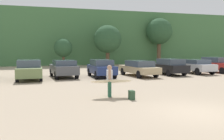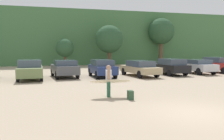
# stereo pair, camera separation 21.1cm
# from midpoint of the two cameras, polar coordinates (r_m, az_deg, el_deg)

# --- Properties ---
(ground_plane) EXTENTS (120.00, 120.00, 0.00)m
(ground_plane) POSITION_cam_midpoint_polar(r_m,az_deg,el_deg) (10.34, 19.57, -9.32)
(ground_plane) COLOR tan
(hillside_ridge) EXTENTS (108.00, 12.00, 8.54)m
(hillside_ridge) POSITION_cam_midpoint_polar(r_m,az_deg,el_deg) (43.86, -8.26, 7.20)
(hillside_ridge) COLOR #427042
(hillside_ridge) RESTS_ON ground_plane
(tree_ridge_back) EXTENTS (2.53, 2.53, 3.90)m
(tree_ridge_back) POSITION_cam_midpoint_polar(r_m,az_deg,el_deg) (34.56, -10.69, 5.03)
(tree_ridge_back) COLOR brown
(tree_ridge_back) RESTS_ON ground_plane
(tree_far_left) EXTENTS (3.98, 3.98, 5.88)m
(tree_far_left) POSITION_cam_midpoint_polar(r_m,az_deg,el_deg) (35.63, -0.47, 7.13)
(tree_far_left) COLOR brown
(tree_far_left) RESTS_ON ground_plane
(tree_far_right) EXTENTS (4.17, 4.17, 7.41)m
(tree_far_right) POSITION_cam_midpoint_polar(r_m,az_deg,el_deg) (40.84, 11.48, 8.71)
(tree_far_right) COLOR brown
(tree_far_right) RESTS_ON ground_plane
(parked_car_olive_green) EXTENTS (2.00, 4.48, 1.61)m
(parked_car_olive_green) POSITION_cam_midpoint_polar(r_m,az_deg,el_deg) (20.99, -18.19, 0.11)
(parked_car_olive_green) COLOR #6B7F4C
(parked_car_olive_green) RESTS_ON ground_plane
(parked_car_dark_gray) EXTENTS (2.26, 4.24, 1.53)m
(parked_car_dark_gray) POSITION_cam_midpoint_polar(r_m,az_deg,el_deg) (21.85, -10.68, 0.41)
(parked_car_dark_gray) COLOR #4C4F54
(parked_car_dark_gray) RESTS_ON ground_plane
(parked_car_navy) EXTENTS (1.83, 4.14, 1.55)m
(parked_car_navy) POSITION_cam_midpoint_polar(r_m,az_deg,el_deg) (21.65, -2.01, 0.52)
(parked_car_navy) COLOR navy
(parked_car_navy) RESTS_ON ground_plane
(parked_car_tan) EXTENTS (2.39, 4.94, 1.43)m
(parked_car_tan) POSITION_cam_midpoint_polar(r_m,az_deg,el_deg) (22.57, 6.71, 0.52)
(parked_car_tan) COLOR tan
(parked_car_tan) RESTS_ON ground_plane
(parked_car_black) EXTENTS (2.26, 4.76, 1.55)m
(parked_car_black) POSITION_cam_midpoint_polar(r_m,az_deg,el_deg) (24.49, 13.37, 0.83)
(parked_car_black) COLOR black
(parked_car_black) RESTS_ON ground_plane
(parked_car_silver) EXTENTS (2.11, 4.09, 1.43)m
(parked_car_silver) POSITION_cam_midpoint_polar(r_m,az_deg,el_deg) (26.13, 19.45, 0.90)
(parked_car_silver) COLOR silver
(parked_car_silver) RESTS_ON ground_plane
(parked_car_red) EXTENTS (2.75, 4.96, 1.62)m
(parked_car_red) POSITION_cam_midpoint_polar(r_m,az_deg,el_deg) (28.43, 23.38, 1.17)
(parked_car_red) COLOR #B72D28
(parked_car_red) RESTS_ON ground_plane
(person_adult) EXTENTS (0.39, 0.69, 1.65)m
(person_adult) POSITION_cam_midpoint_polar(r_m,az_deg,el_deg) (12.81, -0.32, -2.07)
(person_adult) COLOR #26593F
(person_adult) RESTS_ON ground_plane
(surfboard_cream) EXTENTS (2.19, 0.79, 0.30)m
(surfboard_cream) POSITION_cam_midpoint_polar(r_m,az_deg,el_deg) (12.70, 0.12, -2.64)
(surfboard_cream) COLOR beige
(backpack_dropped) EXTENTS (0.24, 0.34, 0.45)m
(backpack_dropped) POSITION_cam_midpoint_polar(r_m,az_deg,el_deg) (12.18, 4.80, -5.83)
(backpack_dropped) COLOR #2D4C33
(backpack_dropped) RESTS_ON ground_plane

